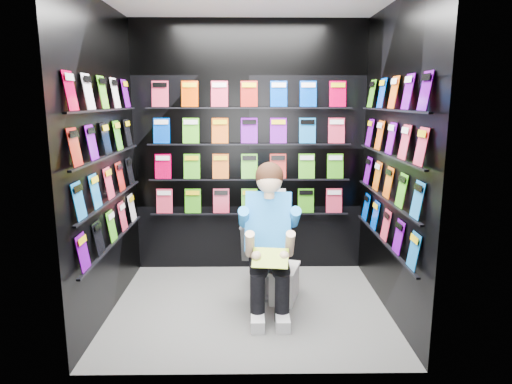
{
  "coord_description": "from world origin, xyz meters",
  "views": [
    {
      "loc": [
        0.01,
        -3.75,
        1.8
      ],
      "look_at": [
        0.06,
        0.15,
        1.01
      ],
      "focal_mm": 32.0,
      "sensor_mm": 36.0,
      "label": 1
    }
  ],
  "objects": [
    {
      "name": "toilet",
      "position": [
        0.17,
        0.39,
        0.37
      ],
      "size": [
        0.51,
        0.8,
        0.73
      ],
      "primitive_type": "imported",
      "rotation": [
        0.0,
        0.0,
        3.01
      ],
      "color": "white",
      "rests_on": "floor"
    },
    {
      "name": "reader",
      "position": [
        0.17,
        0.01,
        0.77
      ],
      "size": [
        0.62,
        0.82,
        1.41
      ],
      "primitive_type": null,
      "rotation": [
        0.0,
        0.0,
        -0.13
      ],
      "color": "#147EE7",
      "rests_on": "toilet"
    },
    {
      "name": "comics_left",
      "position": [
        -1.17,
        0.0,
        1.31
      ],
      "size": [
        0.06,
        1.7,
        1.37
      ],
      "primitive_type": null,
      "color": "#B90035",
      "rests_on": "wall_left"
    },
    {
      "name": "wall_right",
      "position": [
        1.2,
        0.0,
        1.3
      ],
      "size": [
        0.04,
        2.0,
        2.6
      ],
      "primitive_type": "cube",
      "color": "black",
      "rests_on": "floor"
    },
    {
      "name": "longbox_lid",
      "position": [
        0.32,
        0.17,
        0.3
      ],
      "size": [
        0.33,
        0.44,
        0.03
      ],
      "primitive_type": "cube",
      "rotation": [
        0.0,
        0.0,
        -0.27
      ],
      "color": "white",
      "rests_on": "longbox"
    },
    {
      "name": "held_comic",
      "position": [
        0.17,
        -0.34,
        0.58
      ],
      "size": [
        0.3,
        0.2,
        0.12
      ],
      "primitive_type": "cube",
      "rotation": [
        -0.96,
        0.0,
        -0.13
      ],
      "color": "green",
      "rests_on": "reader"
    },
    {
      "name": "comics_right",
      "position": [
        1.17,
        0.0,
        1.31
      ],
      "size": [
        0.06,
        1.7,
        1.37
      ],
      "primitive_type": null,
      "color": "#B90035",
      "rests_on": "wall_right"
    },
    {
      "name": "floor",
      "position": [
        0.0,
        0.0,
        0.0
      ],
      "size": [
        2.4,
        2.4,
        0.0
      ],
      "primitive_type": "plane",
      "color": "slate",
      "rests_on": "ground"
    },
    {
      "name": "comics_back",
      "position": [
        0.0,
        0.97,
        1.31
      ],
      "size": [
        2.1,
        0.06,
        1.37
      ],
      "primitive_type": null,
      "color": "#B90035",
      "rests_on": "wall_back"
    },
    {
      "name": "wall_back",
      "position": [
        0.0,
        1.0,
        1.3
      ],
      "size": [
        2.4,
        0.04,
        2.6
      ],
      "primitive_type": "cube",
      "color": "black",
      "rests_on": "floor"
    },
    {
      "name": "longbox",
      "position": [
        0.32,
        0.17,
        0.14
      ],
      "size": [
        0.3,
        0.42,
        0.28
      ],
      "primitive_type": "cube",
      "rotation": [
        0.0,
        0.0,
        -0.27
      ],
      "color": "white",
      "rests_on": "floor"
    },
    {
      "name": "wall_left",
      "position": [
        -1.2,
        0.0,
        1.3
      ],
      "size": [
        0.04,
        2.0,
        2.6
      ],
      "primitive_type": "cube",
      "color": "black",
      "rests_on": "floor"
    },
    {
      "name": "wall_front",
      "position": [
        0.0,
        -1.0,
        1.3
      ],
      "size": [
        2.4,
        0.04,
        2.6
      ],
      "primitive_type": "cube",
      "color": "black",
      "rests_on": "floor"
    }
  ]
}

